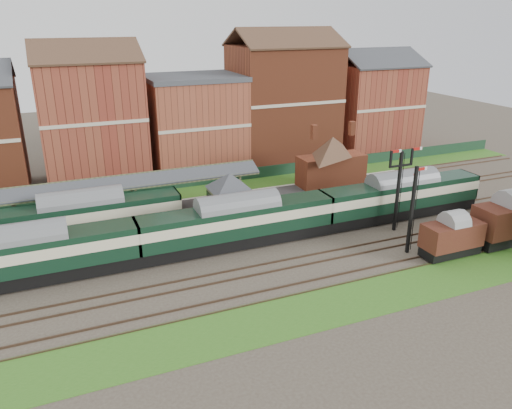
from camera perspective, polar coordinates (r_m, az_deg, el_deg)
name	(u,v)px	position (r m, az deg, el deg)	size (l,w,h in m)	color
ground	(273,240)	(47.10, 1.90, -4.07)	(160.00, 160.00, 0.00)	#473D33
grass_back	(218,189)	(60.94, -4.36, 1.83)	(90.00, 4.50, 0.06)	#2D6619
grass_front	(340,303)	(37.83, 9.61, -11.07)	(90.00, 5.00, 0.06)	#2D6619
fence	(213,178)	(62.52, -4.96, 3.00)	(90.00, 0.12, 1.50)	#193823
platform	(192,208)	(53.81, -7.28, -0.38)	(55.00, 3.40, 1.00)	#2D2D2D
signal_box	(230,201)	(47.60, -2.97, 0.35)	(5.40, 5.40, 6.00)	#6F7D59
brick_hut	(304,209)	(51.37, 5.49, -0.52)	(3.20, 2.64, 2.94)	maroon
station_building	(332,160)	(59.18, 8.64, 5.05)	(8.10, 8.10, 5.90)	brown
canopy	(132,178)	(51.33, -13.95, 2.94)	(26.00, 3.89, 4.08)	#454C2F
semaphore_bracket	(399,185)	(49.45, 16.01, 2.11)	(3.60, 0.25, 8.18)	black
semaphore_siding	(412,209)	(45.14, 17.42, -0.48)	(1.23, 0.25, 8.00)	black
town_backdrop	(194,118)	(67.42, -7.15, 9.73)	(69.00, 10.00, 16.00)	brown
dmu_train	(238,222)	(44.90, -2.08, -1.98)	(54.05, 2.84, 4.15)	black
platform_railcar	(83,217)	(48.53, -19.15, -1.40)	(17.93, 2.83, 4.13)	black
goods_van_a	(452,236)	(46.53, 21.47, -3.42)	(5.34, 2.31, 3.24)	black
goods_van_b	(509,220)	(51.02, 26.95, -1.64)	(6.70, 2.90, 4.06)	black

